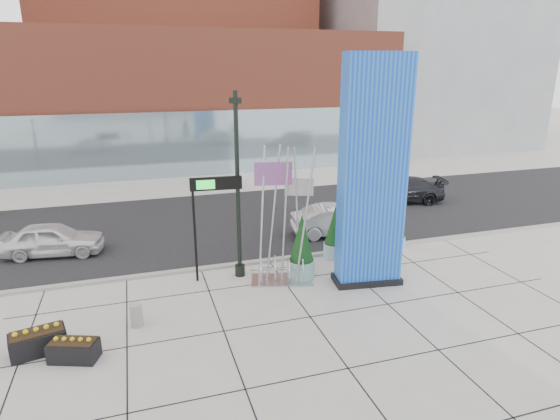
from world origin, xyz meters
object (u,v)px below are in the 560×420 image
object	(u,v)px
concrete_bollard	(136,315)
car_silver_mid	(337,221)
car_white_west	(53,239)
overhead_street_sign	(212,192)
public_art_sculpture	(282,247)
blue_pylon	(372,179)
lamp_post	(238,205)

from	to	relation	value
concrete_bollard	car_silver_mid	bearing A→B (deg)	31.31
concrete_bollard	car_white_west	xyz separation A→B (m)	(-3.45, 7.50, 0.35)
concrete_bollard	overhead_street_sign	bearing A→B (deg)	42.34
public_art_sculpture	overhead_street_sign	xyz separation A→B (m)	(-2.53, 1.02, 2.17)
overhead_street_sign	blue_pylon	bearing A→B (deg)	-15.73
concrete_bollard	lamp_post	bearing A→B (deg)	34.20
lamp_post	overhead_street_sign	world-z (taller)	lamp_post
blue_pylon	concrete_bollard	xyz separation A→B (m)	(-8.79, -0.70, -3.82)
lamp_post	car_white_west	size ratio (longest dim) A/B	1.69
car_silver_mid	overhead_street_sign	bearing A→B (deg)	122.31
car_white_west	car_silver_mid	bearing A→B (deg)	-88.45
lamp_post	overhead_street_sign	size ratio (longest dim) A/B	1.76
blue_pylon	public_art_sculpture	size ratio (longest dim) A/B	1.59
car_white_west	car_silver_mid	size ratio (longest dim) A/B	0.94
blue_pylon	lamp_post	world-z (taller)	blue_pylon
blue_pylon	overhead_street_sign	bearing A→B (deg)	167.23
overhead_street_sign	car_white_west	bearing A→B (deg)	149.18
blue_pylon	overhead_street_sign	distance (m)	6.11
car_silver_mid	public_art_sculpture	bearing A→B (deg)	141.72
public_art_sculpture	concrete_bollard	size ratio (longest dim) A/B	6.95
lamp_post	concrete_bollard	xyz separation A→B (m)	(-4.12, -2.80, -2.63)
blue_pylon	concrete_bollard	distance (m)	9.61
lamp_post	car_white_west	xyz separation A→B (m)	(-7.58, 4.70, -2.28)
blue_pylon	lamp_post	bearing A→B (deg)	163.47
concrete_bollard	car_silver_mid	world-z (taller)	car_silver_mid
car_white_west	car_silver_mid	world-z (taller)	car_silver_mid
overhead_street_sign	lamp_post	bearing A→B (deg)	3.47
public_art_sculpture	overhead_street_sign	distance (m)	3.49
concrete_bollard	car_silver_mid	distance (m)	11.61
blue_pylon	car_silver_mid	size ratio (longest dim) A/B	1.89
blue_pylon	car_silver_mid	xyz separation A→B (m)	(1.12, 5.33, -3.45)
car_silver_mid	blue_pylon	bearing A→B (deg)	175.24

